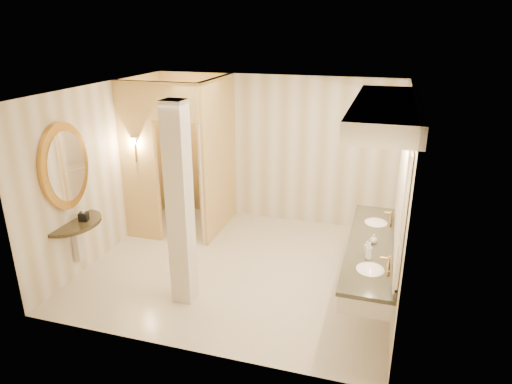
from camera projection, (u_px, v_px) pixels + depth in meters
The scene contains 16 objects.
floor at pixel (240, 266), 7.05m from camera, with size 4.50×4.50×0.00m, color beige.
ceiling at pixel (238, 89), 6.11m from camera, with size 4.50×4.50×0.00m, color white.
wall_back at pixel (274, 150), 8.38m from camera, with size 4.50×0.02×2.70m, color silver.
wall_front at pixel (179, 245), 4.79m from camera, with size 4.50×0.02×2.70m, color silver.
wall_left at pixel (104, 171), 7.19m from camera, with size 0.02×4.00×2.70m, color silver.
wall_right at pixel (402, 201), 5.98m from camera, with size 0.02×4.00×2.70m, color silver.
toilet_closet at pixel (195, 158), 7.74m from camera, with size 1.50×1.55×2.70m.
wall_sconce at pixel (135, 142), 7.35m from camera, with size 0.14×0.14×0.42m.
vanity at pixel (381, 188), 5.60m from camera, with size 0.75×2.74×2.09m.
console_shelf at pixel (68, 191), 6.35m from camera, with size 0.94×0.94×1.92m.
pillar at pixel (180, 207), 5.78m from camera, with size 0.27×0.27×2.70m, color beige.
tissue_box at pixel (84, 217), 6.52m from camera, with size 0.12×0.12×0.12m, color black.
toilet at pixel (182, 195), 8.98m from camera, with size 0.40×0.71×0.72m, color white.
soap_bottle_a at pixel (367, 247), 5.62m from camera, with size 0.06×0.07×0.14m, color beige.
soap_bottle_b at pixel (374, 239), 5.84m from camera, with size 0.10×0.10×0.13m, color silver.
soap_bottle_c at pixel (369, 251), 5.44m from camera, with size 0.08×0.08×0.22m, color #C6B28C.
Camera 1 is at (2.01, -5.88, 3.53)m, focal length 32.00 mm.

